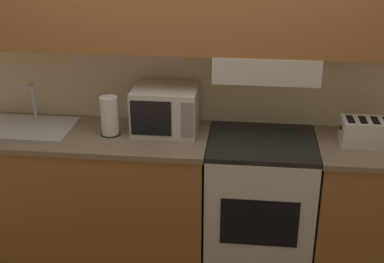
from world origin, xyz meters
TOP-DOWN VIEW (x-y plane):
  - ground_plane at (0.00, 0.00)m, footprint 16.00×16.00m
  - wall_back at (0.01, -0.06)m, footprint 5.24×0.38m
  - lower_counter_main at (-0.65, -0.30)m, footprint 1.55×0.61m
  - lower_counter_right_stub at (1.12, -0.30)m, footprint 0.62×0.61m
  - stove_range at (0.46, -0.30)m, footprint 0.67×0.60m
  - microwave at (-0.16, -0.19)m, footprint 0.41×0.34m
  - toaster at (1.09, -0.28)m, footprint 0.32×0.19m
  - sink_basin at (-1.06, -0.29)m, footprint 0.58×0.40m
  - paper_towel_roll at (-0.50, -0.30)m, footprint 0.13×0.13m

SIDE VIEW (x-z plane):
  - ground_plane at x=0.00m, z-range 0.00..0.00m
  - stove_range at x=0.46m, z-range 0.00..0.93m
  - lower_counter_main at x=-0.65m, z-range 0.00..0.93m
  - lower_counter_right_stub at x=1.12m, z-range 0.00..0.93m
  - sink_basin at x=-1.06m, z-range 0.81..1.09m
  - toaster at x=1.09m, z-range 0.93..1.09m
  - paper_towel_roll at x=-0.50m, z-range 0.93..1.18m
  - microwave at x=-0.16m, z-range 0.93..1.22m
  - wall_back at x=0.01m, z-range 0.21..2.76m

